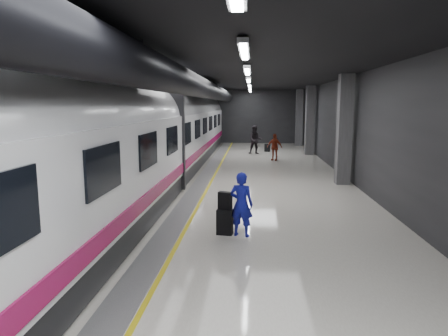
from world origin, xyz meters
name	(u,v)px	position (x,y,z in m)	size (l,w,h in m)	color
ground	(231,192)	(0.00, 0.00, 0.00)	(40.00, 40.00, 0.00)	silver
platform_hall	(225,98)	(-0.29, 0.96, 3.54)	(10.02, 40.02, 4.51)	black
train	(144,137)	(-3.25, 0.00, 2.07)	(3.05, 38.00, 4.05)	black
traveler_main	(241,204)	(0.54, -5.03, 0.81)	(0.59, 0.39, 1.63)	#181AB5
suitcase_main	(225,222)	(0.12, -4.94, 0.32)	(0.40, 0.25, 0.65)	black
shoulder_bag	(225,201)	(0.12, -4.91, 0.87)	(0.34, 0.18, 0.45)	black
traveler_far_a	(255,140)	(1.00, 12.09, 0.95)	(0.93, 0.72, 1.91)	black
traveler_far_b	(274,147)	(2.11, 9.02, 0.79)	(0.92, 0.39, 1.58)	maroon
suitcase_far	(267,148)	(1.86, 13.49, 0.27)	(0.37, 0.24, 0.55)	black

